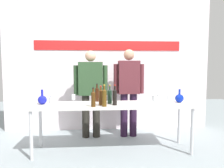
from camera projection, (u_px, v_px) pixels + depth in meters
The scene contains 20 objects.
ground_plane at pixel (113, 151), 3.38m from camera, with size 10.00×10.00×0.00m, color #94A1A5.
back_wall at pixel (108, 60), 4.47m from camera, with size 4.41×0.11×3.00m.
display_table at pixel (113, 108), 3.32m from camera, with size 2.54×0.60×0.77m.
decanter_blue_left at pixel (42, 100), 3.26m from camera, with size 0.14×0.14×0.24m.
decanter_blue_right at pixel (179, 98), 3.42m from camera, with size 0.14×0.14×0.22m.
presenter_left at pixel (91, 88), 3.96m from camera, with size 0.65×0.22×1.67m.
presenter_right at pixel (129, 87), 4.01m from camera, with size 0.59×0.22×1.70m.
wine_bottle_0 at pixel (101, 97), 3.18m from camera, with size 0.06×0.06×0.30m.
wine_bottle_1 at pixel (93, 98), 3.06m from camera, with size 0.07×0.07×0.29m.
wine_bottle_2 at pixel (104, 97), 3.08m from camera, with size 0.07×0.07×0.33m.
wine_bottle_3 at pixel (110, 96), 3.33m from camera, with size 0.07×0.07×0.30m.
wine_bottle_4 at pixel (97, 94), 3.52m from camera, with size 0.06×0.06×0.31m.
wine_bottle_5 at pixel (115, 96), 3.19m from camera, with size 0.07×0.07×0.32m.
wine_glass_left_0 at pixel (73, 97), 3.22m from camera, with size 0.06×0.06×0.16m.
wine_glass_left_1 at pixel (51, 100), 3.04m from camera, with size 0.06×0.06×0.14m.
wine_glass_left_2 at pixel (52, 98), 3.33m from camera, with size 0.07×0.07×0.13m.
wine_glass_right_0 at pixel (158, 97), 3.42m from camera, with size 0.06×0.06×0.13m.
wine_glass_right_1 at pixel (154, 97), 3.33m from camera, with size 0.07×0.07×0.14m.
wine_glass_right_2 at pixel (155, 99), 3.11m from camera, with size 0.07×0.07×0.16m.
wine_glass_right_3 at pixel (169, 98), 3.26m from camera, with size 0.06×0.06×0.14m.
Camera 1 is at (-0.26, -3.26, 1.37)m, focal length 33.18 mm.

